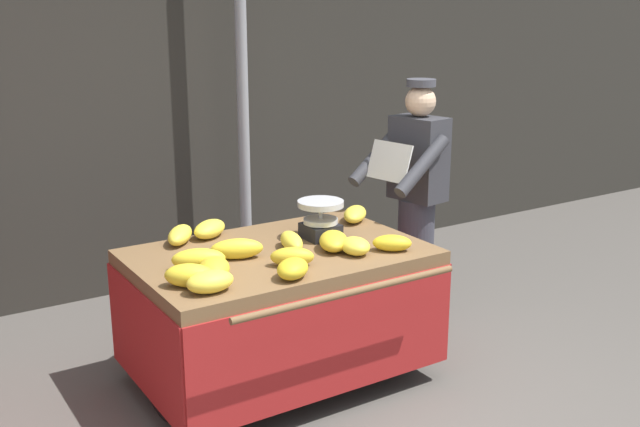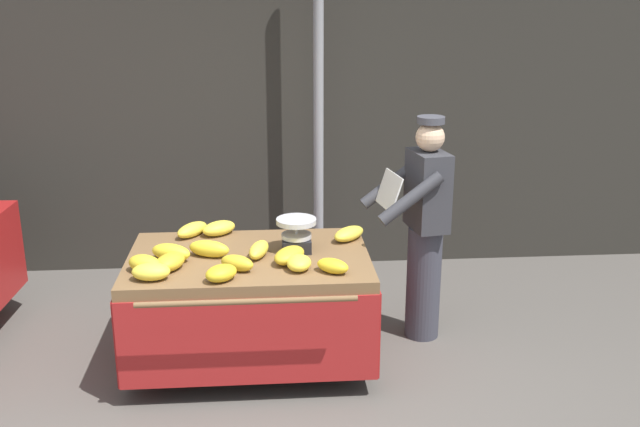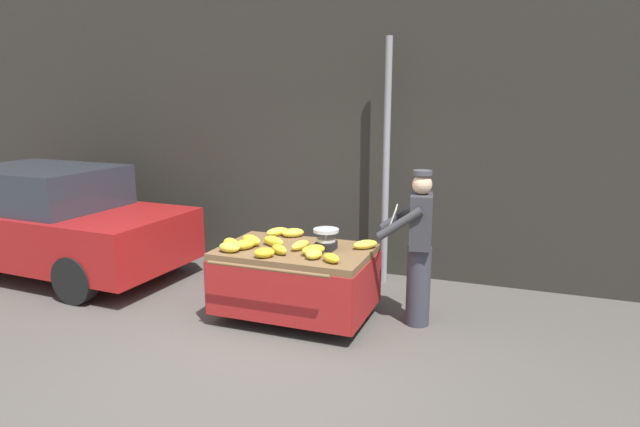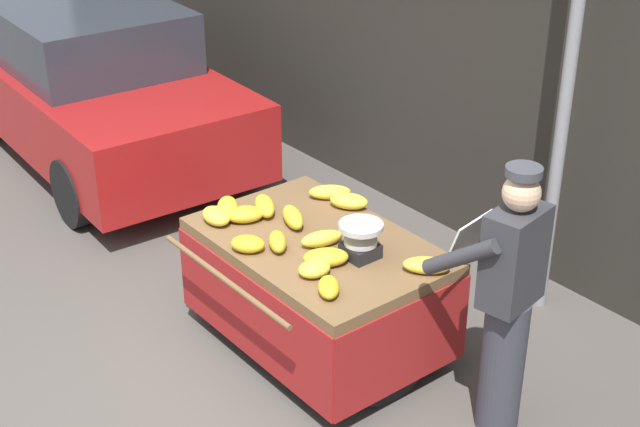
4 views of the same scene
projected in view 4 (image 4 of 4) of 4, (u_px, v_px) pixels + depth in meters
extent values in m
plane|color=#514C47|center=(209.00, 398.00, 5.79)|extent=(60.00, 60.00, 0.00)
cylinder|color=gray|center=(566.00, 98.00, 6.03)|extent=(0.09, 0.09, 3.21)
cube|color=brown|center=(318.00, 245.00, 5.93)|extent=(1.66, 1.09, 0.08)
cylinder|color=black|center=(254.00, 258.00, 6.65)|extent=(0.05, 0.71, 0.71)
cylinder|color=#B7B7BC|center=(252.00, 256.00, 6.67)|extent=(0.01, 0.13, 0.13)
cylinder|color=black|center=(394.00, 353.00, 5.61)|extent=(0.05, 0.71, 0.71)
cylinder|color=#B7B7BC|center=(397.00, 356.00, 5.59)|extent=(0.01, 0.13, 0.13)
cylinder|color=#4C4742|center=(370.00, 277.00, 6.38)|extent=(0.05, 0.05, 0.75)
cube|color=maroon|center=(251.00, 318.00, 5.79)|extent=(1.66, 0.02, 0.60)
cube|color=maroon|center=(379.00, 264.00, 6.39)|extent=(1.66, 0.02, 0.60)
cube|color=maroon|center=(247.00, 243.00, 6.67)|extent=(0.02, 1.09, 0.60)
cube|color=maroon|center=(403.00, 347.00, 5.51)|extent=(0.02, 1.09, 0.60)
cylinder|color=brown|center=(224.00, 279.00, 5.52)|extent=(1.33, 0.04, 0.04)
cube|color=black|center=(360.00, 251.00, 5.70)|extent=(0.20, 0.20, 0.09)
cylinder|color=#B7B7BC|center=(361.00, 236.00, 5.66)|extent=(0.02, 0.02, 0.11)
cylinder|color=#B7B7BC|center=(361.00, 226.00, 5.62)|extent=(0.28, 0.28, 0.04)
cylinder|color=#B7B7BC|center=(361.00, 241.00, 5.67)|extent=(0.21, 0.21, 0.03)
ellipsoid|color=yellow|center=(265.00, 206.00, 6.22)|extent=(0.31, 0.24, 0.12)
ellipsoid|color=yellow|center=(427.00, 265.00, 5.54)|extent=(0.30, 0.31, 0.10)
ellipsoid|color=gold|center=(278.00, 242.00, 5.79)|extent=(0.26, 0.22, 0.11)
ellipsoid|color=gold|center=(248.00, 244.00, 5.77)|extent=(0.27, 0.26, 0.10)
ellipsoid|color=gold|center=(329.00, 287.00, 5.32)|extent=(0.25, 0.23, 0.09)
ellipsoid|color=yellow|center=(293.00, 217.00, 6.08)|extent=(0.32, 0.22, 0.12)
ellipsoid|color=gold|center=(245.00, 214.00, 6.12)|extent=(0.26, 0.30, 0.11)
ellipsoid|color=yellow|center=(322.00, 239.00, 5.83)|extent=(0.19, 0.30, 0.10)
ellipsoid|color=yellow|center=(216.00, 216.00, 6.10)|extent=(0.25, 0.17, 0.11)
ellipsoid|color=yellow|center=(228.00, 207.00, 6.20)|extent=(0.29, 0.26, 0.12)
ellipsoid|color=gold|center=(326.00, 257.00, 5.61)|extent=(0.29, 0.33, 0.11)
ellipsoid|color=yellow|center=(330.00, 192.00, 6.43)|extent=(0.28, 0.31, 0.10)
ellipsoid|color=yellow|center=(314.00, 269.00, 5.50)|extent=(0.19, 0.23, 0.10)
ellipsoid|color=yellow|center=(349.00, 201.00, 6.30)|extent=(0.30, 0.28, 0.11)
cylinder|color=#383842|center=(502.00, 365.00, 5.37)|extent=(0.26, 0.26, 0.88)
cube|color=#333338|center=(514.00, 257.00, 5.03)|extent=(0.29, 0.41, 0.58)
sphere|color=#DBB28E|center=(522.00, 193.00, 4.85)|extent=(0.21, 0.21, 0.21)
cylinder|color=#3F3F47|center=(524.00, 171.00, 4.80)|extent=(0.20, 0.20, 0.05)
cylinder|color=#333338|center=(461.00, 257.00, 5.02)|extent=(0.49, 0.17, 0.37)
cylinder|color=#333338|center=(501.00, 230.00, 5.30)|extent=(0.49, 0.17, 0.37)
cube|color=silver|center=(469.00, 237.00, 5.20)|extent=(0.15, 0.35, 0.25)
cube|color=#A51919|center=(98.00, 100.00, 8.88)|extent=(3.98, 1.89, 0.70)
cube|color=#2D333D|center=(84.00, 33.00, 8.70)|extent=(2.10, 1.59, 0.56)
cylinder|color=black|center=(232.00, 150.00, 8.55)|extent=(0.61, 0.21, 0.60)
cylinder|color=black|center=(74.00, 192.00, 7.74)|extent=(0.61, 0.21, 0.60)
cylinder|color=black|center=(122.00, 80.00, 10.30)|extent=(0.61, 0.21, 0.60)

